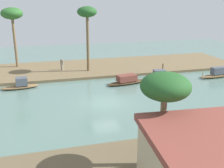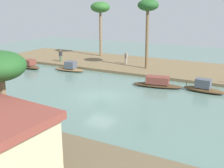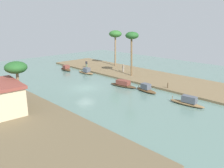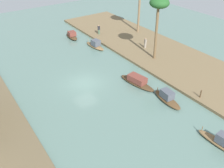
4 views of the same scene
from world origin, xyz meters
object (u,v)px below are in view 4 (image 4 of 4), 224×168
Objects in this scene: person_on_near_bank at (145,44)px; person_by_mooring at (99,30)px; sampan_upstream_small at (95,45)px; mooring_post at (201,94)px; sampan_near_left_bank at (137,81)px; sampan_with_tall_canopy at (72,36)px; palm_tree_left_near at (159,6)px; sampan_midstream at (167,98)px.

person_by_mooring reaches higher than person_on_near_bank.
person_by_mooring is (3.64, -2.95, 0.60)m from sampan_upstream_small.
sampan_upstream_small is 4.62× the size of mooring_post.
sampan_with_tall_canopy is at bearing -10.48° from sampan_near_left_bank.
person_on_near_bank reaches higher than sampan_upstream_small.
palm_tree_left_near reaches higher than mooring_post.
sampan_upstream_small is at bearing -16.78° from sampan_near_left_bank.
sampan_midstream is at bearing 59.35° from mooring_post.
person_on_near_bank is at bearing -137.21° from sampan_upstream_small.
person_by_mooring is at bearing -5.34° from sampan_midstream.
sampan_upstream_small is 15.96m from sampan_midstream.
mooring_post is (-6.12, -3.52, 0.34)m from sampan_near_left_bank.
person_on_near_bank is 0.98× the size of person_by_mooring.
sampan_midstream is 19.97m from person_by_mooring.
mooring_post is (-1.80, -3.04, 0.32)m from sampan_midstream.
mooring_post is at bearing -179.21° from sampan_upstream_small.
palm_tree_left_near is at bearing -13.33° from mooring_post.
sampan_with_tall_canopy is 0.95× the size of sampan_midstream.
palm_tree_left_near is at bearing -153.14° from sampan_with_tall_canopy.
sampan_near_left_bank is at bearing 105.51° from person_by_mooring.
sampan_midstream is at bearing 145.44° from palm_tree_left_near.
sampan_with_tall_canopy is at bearing 6.62° from sampan_midstream.
mooring_post is (-12.77, 3.57, -0.23)m from person_on_near_bank.
mooring_post is at bearing -159.69° from sampan_near_left_bank.
sampan_midstream is 4.46× the size of mooring_post.
sampan_midstream is at bearing -174.44° from sampan_with_tall_canopy.
sampan_with_tall_canopy reaches higher than sampan_near_left_bank.
palm_tree_left_near is at bearing -158.24° from sampan_upstream_small.
sampan_upstream_small reaches higher than sampan_near_left_bank.
palm_tree_left_near reaches higher than person_by_mooring.
palm_tree_left_near is at bearing 175.20° from person_on_near_bank.
sampan_with_tall_canopy is 4.59m from person_by_mooring.
sampan_with_tall_canopy is at bearing 7.80° from person_by_mooring.
sampan_upstream_small is at bearing 27.62° from palm_tree_left_near.
sampan_near_left_bank is 5.70× the size of mooring_post.
person_on_near_bank is (-10.44, -6.84, 0.58)m from sampan_with_tall_canopy.
sampan_near_left_bank is at bearing 150.29° from person_on_near_bank.
person_by_mooring is 1.79× the size of mooring_post.
sampan_near_left_bank is at bearing 29.95° from mooring_post.
sampan_near_left_bank is (-17.09, 0.25, 0.01)m from sampan_with_tall_canopy.
sampan_upstream_small is 0.50× the size of palm_tree_left_near.
sampan_near_left_bank is at bearing 12.36° from sampan_midstream.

